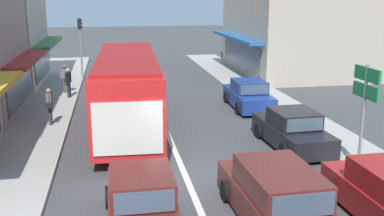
{
  "coord_description": "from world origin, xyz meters",
  "views": [
    {
      "loc": [
        -2.2,
        -13.97,
        5.73
      ],
      "look_at": [
        0.96,
        3.58,
        1.2
      ],
      "focal_mm": 42.0,
      "sensor_mm": 36.0,
      "label": 1
    }
  ],
  "objects_px": {
    "city_bus": "(128,86)",
    "parked_sedan_kerb_third": "(249,95)",
    "parked_sedan_kerb_second": "(292,130)",
    "pedestrian_far_walker": "(68,81)",
    "wagon_behind_bus_near": "(275,196)",
    "parked_hatchback_kerb_front": "(384,193)",
    "pedestrian_browsing_midblock": "(65,77)",
    "hatchback_queue_gap_filler": "(141,200)",
    "traffic_light_downstreet": "(80,39)",
    "pedestrian_with_handbag_near": "(49,104)",
    "directional_road_sign": "(365,93)"
  },
  "relations": [
    {
      "from": "city_bus",
      "to": "parked_sedan_kerb_third",
      "type": "xyz_separation_m",
      "value": [
        6.24,
        2.42,
        -1.22
      ]
    },
    {
      "from": "parked_sedan_kerb_second",
      "to": "pedestrian_far_walker",
      "type": "height_order",
      "value": "pedestrian_far_walker"
    },
    {
      "from": "wagon_behind_bus_near",
      "to": "parked_hatchback_kerb_front",
      "type": "bearing_deg",
      "value": -4.9
    },
    {
      "from": "parked_hatchback_kerb_front",
      "to": "pedestrian_browsing_midblock",
      "type": "xyz_separation_m",
      "value": [
        -9.57,
        16.88,
        0.36
      ]
    },
    {
      "from": "wagon_behind_bus_near",
      "to": "hatchback_queue_gap_filler",
      "type": "height_order",
      "value": "wagon_behind_bus_near"
    },
    {
      "from": "wagon_behind_bus_near",
      "to": "traffic_light_downstreet",
      "type": "bearing_deg",
      "value": 105.92
    },
    {
      "from": "parked_sedan_kerb_second",
      "to": "parked_sedan_kerb_third",
      "type": "xyz_separation_m",
      "value": [
        0.17,
        6.19,
        0.0
      ]
    },
    {
      "from": "parked_sedan_kerb_second",
      "to": "traffic_light_downstreet",
      "type": "xyz_separation_m",
      "value": [
        -8.69,
        15.23,
        2.19
      ]
    },
    {
      "from": "traffic_light_downstreet",
      "to": "hatchback_queue_gap_filler",
      "type": "bearing_deg",
      "value": -82.82
    },
    {
      "from": "parked_sedan_kerb_second",
      "to": "parked_sedan_kerb_third",
      "type": "height_order",
      "value": "same"
    },
    {
      "from": "wagon_behind_bus_near",
      "to": "parked_sedan_kerb_third",
      "type": "xyz_separation_m",
      "value": [
        2.92,
        11.75,
        -0.08
      ]
    },
    {
      "from": "traffic_light_downstreet",
      "to": "pedestrian_with_handbag_near",
      "type": "height_order",
      "value": "traffic_light_downstreet"
    },
    {
      "from": "wagon_behind_bus_near",
      "to": "pedestrian_with_handbag_near",
      "type": "height_order",
      "value": "pedestrian_with_handbag_near"
    },
    {
      "from": "pedestrian_far_walker",
      "to": "wagon_behind_bus_near",
      "type": "bearing_deg",
      "value": -67.43
    },
    {
      "from": "traffic_light_downstreet",
      "to": "pedestrian_far_walker",
      "type": "bearing_deg",
      "value": -94.55
    },
    {
      "from": "city_bus",
      "to": "parked_sedan_kerb_third",
      "type": "relative_size",
      "value": 2.58
    },
    {
      "from": "parked_sedan_kerb_second",
      "to": "directional_road_sign",
      "type": "distance_m",
      "value": 3.69
    },
    {
      "from": "parked_hatchback_kerb_front",
      "to": "pedestrian_browsing_midblock",
      "type": "distance_m",
      "value": 19.4
    },
    {
      "from": "hatchback_queue_gap_filler",
      "to": "parked_sedan_kerb_second",
      "type": "xyz_separation_m",
      "value": [
        6.13,
        5.1,
        -0.05
      ]
    },
    {
      "from": "city_bus",
      "to": "traffic_light_downstreet",
      "type": "bearing_deg",
      "value": 102.85
    },
    {
      "from": "pedestrian_far_walker",
      "to": "pedestrian_browsing_midblock",
      "type": "bearing_deg",
      "value": 103.13
    },
    {
      "from": "directional_road_sign",
      "to": "pedestrian_far_walker",
      "type": "distance_m",
      "value": 16.35
    },
    {
      "from": "pedestrian_browsing_midblock",
      "to": "pedestrian_far_walker",
      "type": "distance_m",
      "value": 1.34
    },
    {
      "from": "wagon_behind_bus_near",
      "to": "parked_hatchback_kerb_front",
      "type": "distance_m",
      "value": 2.91
    },
    {
      "from": "hatchback_queue_gap_filler",
      "to": "pedestrian_far_walker",
      "type": "distance_m",
      "value": 15.17
    },
    {
      "from": "traffic_light_downstreet",
      "to": "pedestrian_browsing_midblock",
      "type": "bearing_deg",
      "value": -100.09
    },
    {
      "from": "wagon_behind_bus_near",
      "to": "traffic_light_downstreet",
      "type": "xyz_separation_m",
      "value": [
        -5.93,
        20.79,
        2.11
      ]
    },
    {
      "from": "parked_hatchback_kerb_front",
      "to": "traffic_light_downstreet",
      "type": "height_order",
      "value": "traffic_light_downstreet"
    },
    {
      "from": "parked_hatchback_kerb_front",
      "to": "parked_sedan_kerb_third",
      "type": "bearing_deg",
      "value": 89.87
    },
    {
      "from": "parked_hatchback_kerb_front",
      "to": "parked_sedan_kerb_third",
      "type": "xyz_separation_m",
      "value": [
        0.03,
        12.0,
        -0.05
      ]
    },
    {
      "from": "pedestrian_browsing_midblock",
      "to": "pedestrian_far_walker",
      "type": "bearing_deg",
      "value": -76.87
    },
    {
      "from": "directional_road_sign",
      "to": "pedestrian_with_handbag_near",
      "type": "relative_size",
      "value": 2.21
    },
    {
      "from": "parked_sedan_kerb_second",
      "to": "pedestrian_browsing_midblock",
      "type": "bearing_deg",
      "value": 130.42
    },
    {
      "from": "pedestrian_browsing_midblock",
      "to": "wagon_behind_bus_near",
      "type": "bearing_deg",
      "value": -68.14
    },
    {
      "from": "parked_sedan_kerb_third",
      "to": "hatchback_queue_gap_filler",
      "type": "bearing_deg",
      "value": -119.13
    },
    {
      "from": "directional_road_sign",
      "to": "wagon_behind_bus_near",
      "type": "bearing_deg",
      "value": -145.3
    },
    {
      "from": "wagon_behind_bus_near",
      "to": "pedestrian_far_walker",
      "type": "height_order",
      "value": "pedestrian_far_walker"
    },
    {
      "from": "wagon_behind_bus_near",
      "to": "pedestrian_far_walker",
      "type": "relative_size",
      "value": 2.79
    },
    {
      "from": "parked_hatchback_kerb_front",
      "to": "pedestrian_with_handbag_near",
      "type": "distance_m",
      "value": 13.97
    },
    {
      "from": "pedestrian_with_handbag_near",
      "to": "pedestrian_far_walker",
      "type": "bearing_deg",
      "value": 86.35
    },
    {
      "from": "parked_sedan_kerb_third",
      "to": "pedestrian_with_handbag_near",
      "type": "relative_size",
      "value": 2.6
    },
    {
      "from": "parked_sedan_kerb_second",
      "to": "wagon_behind_bus_near",
      "type": "bearing_deg",
      "value": -116.39
    },
    {
      "from": "parked_hatchback_kerb_front",
      "to": "parked_sedan_kerb_second",
      "type": "distance_m",
      "value": 5.81
    },
    {
      "from": "pedestrian_far_walker",
      "to": "parked_sedan_kerb_second",
      "type": "bearing_deg",
      "value": -46.94
    },
    {
      "from": "parked_sedan_kerb_third",
      "to": "pedestrian_far_walker",
      "type": "bearing_deg",
      "value": 158.97
    },
    {
      "from": "pedestrian_browsing_midblock",
      "to": "city_bus",
      "type": "bearing_deg",
      "value": -65.32
    },
    {
      "from": "wagon_behind_bus_near",
      "to": "hatchback_queue_gap_filler",
      "type": "distance_m",
      "value": 3.4
    },
    {
      "from": "traffic_light_downstreet",
      "to": "directional_road_sign",
      "type": "bearing_deg",
      "value": -61.42
    },
    {
      "from": "parked_sedan_kerb_second",
      "to": "pedestrian_browsing_midblock",
      "type": "distance_m",
      "value": 14.55
    },
    {
      "from": "wagon_behind_bus_near",
      "to": "pedestrian_far_walker",
      "type": "bearing_deg",
      "value": 112.57
    }
  ]
}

